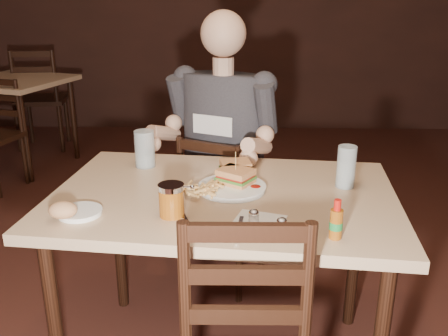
{
  "coord_description": "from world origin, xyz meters",
  "views": [
    {
      "loc": [
        -0.0,
        -2.0,
        1.48
      ],
      "look_at": [
        -0.05,
        -0.24,
        0.85
      ],
      "focal_mm": 40.0,
      "sensor_mm": 36.0,
      "label": 1
    }
  ],
  "objects_px": {
    "bg_table": "(15,90)",
    "bg_chair_far": "(42,99)",
    "diner": "(220,117)",
    "glass_right": "(346,167)",
    "main_table": "(224,211)",
    "hot_sauce": "(336,219)",
    "syrup_dispenser": "(171,200)",
    "side_plate": "(80,213)",
    "chair_far": "(224,210)",
    "dinner_plate": "(232,189)",
    "glass_left": "(145,149)"
  },
  "relations": [
    {
      "from": "diner",
      "to": "chair_far",
      "type": "bearing_deg",
      "value": 90.0
    },
    {
      "from": "main_table",
      "to": "dinner_plate",
      "type": "height_order",
      "value": "dinner_plate"
    },
    {
      "from": "dinner_plate",
      "to": "bg_chair_far",
      "type": "bearing_deg",
      "value": 122.04
    },
    {
      "from": "chair_far",
      "to": "glass_right",
      "type": "bearing_deg",
      "value": 154.26
    },
    {
      "from": "main_table",
      "to": "bg_chair_far",
      "type": "bearing_deg",
      "value": 121.41
    },
    {
      "from": "side_plate",
      "to": "glass_right",
      "type": "bearing_deg",
      "value": 16.33
    },
    {
      "from": "bg_table",
      "to": "dinner_plate",
      "type": "relative_size",
      "value": 4.03
    },
    {
      "from": "main_table",
      "to": "hot_sauce",
      "type": "height_order",
      "value": "hot_sauce"
    },
    {
      "from": "main_table",
      "to": "glass_left",
      "type": "bearing_deg",
      "value": 139.84
    },
    {
      "from": "dinner_plate",
      "to": "hot_sauce",
      "type": "bearing_deg",
      "value": -49.69
    },
    {
      "from": "bg_table",
      "to": "side_plate",
      "type": "height_order",
      "value": "side_plate"
    },
    {
      "from": "diner",
      "to": "dinner_plate",
      "type": "relative_size",
      "value": 3.9
    },
    {
      "from": "dinner_plate",
      "to": "syrup_dispenser",
      "type": "relative_size",
      "value": 2.23
    },
    {
      "from": "dinner_plate",
      "to": "hot_sauce",
      "type": "distance_m",
      "value": 0.49
    },
    {
      "from": "bg_table",
      "to": "dinner_plate",
      "type": "xyz_separation_m",
      "value": [
        1.87,
        -2.44,
        0.1
      ]
    },
    {
      "from": "side_plate",
      "to": "hot_sauce",
      "type": "bearing_deg",
      "value": -10.12
    },
    {
      "from": "chair_far",
      "to": "dinner_plate",
      "type": "xyz_separation_m",
      "value": [
        0.04,
        -0.61,
        0.37
      ]
    },
    {
      "from": "diner",
      "to": "glass_right",
      "type": "distance_m",
      "value": 0.72
    },
    {
      "from": "bg_table",
      "to": "bg_chair_far",
      "type": "relative_size",
      "value": 1.04
    },
    {
      "from": "hot_sauce",
      "to": "side_plate",
      "type": "height_order",
      "value": "hot_sauce"
    },
    {
      "from": "bg_table",
      "to": "dinner_plate",
      "type": "height_order",
      "value": "dinner_plate"
    },
    {
      "from": "main_table",
      "to": "bg_table",
      "type": "height_order",
      "value": "same"
    },
    {
      "from": "main_table",
      "to": "chair_far",
      "type": "bearing_deg",
      "value": 91.18
    },
    {
      "from": "bg_table",
      "to": "diner",
      "type": "xyz_separation_m",
      "value": [
        1.8,
        -1.87,
        0.23
      ]
    },
    {
      "from": "bg_table",
      "to": "glass_left",
      "type": "xyz_separation_m",
      "value": [
        1.5,
        -2.17,
        0.17
      ]
    },
    {
      "from": "glass_right",
      "to": "dinner_plate",
      "type": "bearing_deg",
      "value": -173.55
    },
    {
      "from": "chair_far",
      "to": "glass_right",
      "type": "distance_m",
      "value": 0.86
    },
    {
      "from": "bg_table",
      "to": "dinner_plate",
      "type": "distance_m",
      "value": 3.07
    },
    {
      "from": "dinner_plate",
      "to": "hot_sauce",
      "type": "relative_size",
      "value": 1.98
    },
    {
      "from": "side_plate",
      "to": "main_table",
      "type": "bearing_deg",
      "value": 22.95
    },
    {
      "from": "diner",
      "to": "side_plate",
      "type": "bearing_deg",
      "value": -95.02
    },
    {
      "from": "dinner_plate",
      "to": "syrup_dispenser",
      "type": "xyz_separation_m",
      "value": [
        -0.2,
        -0.23,
        0.05
      ]
    },
    {
      "from": "side_plate",
      "to": "syrup_dispenser",
      "type": "bearing_deg",
      "value": -0.13
    },
    {
      "from": "dinner_plate",
      "to": "side_plate",
      "type": "xyz_separation_m",
      "value": [
        -0.51,
        -0.23,
        -0.0
      ]
    },
    {
      "from": "glass_right",
      "to": "side_plate",
      "type": "height_order",
      "value": "glass_right"
    },
    {
      "from": "bg_table",
      "to": "side_plate",
      "type": "bearing_deg",
      "value": -62.92
    },
    {
      "from": "chair_far",
      "to": "syrup_dispenser",
      "type": "bearing_deg",
      "value": 103.74
    },
    {
      "from": "bg_chair_far",
      "to": "glass_right",
      "type": "height_order",
      "value": "bg_chair_far"
    },
    {
      "from": "glass_left",
      "to": "glass_right",
      "type": "distance_m",
      "value": 0.83
    },
    {
      "from": "glass_right",
      "to": "bg_chair_far",
      "type": "bearing_deg",
      "value": 128.06
    },
    {
      "from": "bg_table",
      "to": "syrup_dispenser",
      "type": "bearing_deg",
      "value": -57.9
    },
    {
      "from": "bg_chair_far",
      "to": "glass_left",
      "type": "relative_size",
      "value": 6.2
    },
    {
      "from": "main_table",
      "to": "glass_right",
      "type": "distance_m",
      "value": 0.49
    },
    {
      "from": "bg_table",
      "to": "chair_far",
      "type": "height_order",
      "value": "chair_far"
    },
    {
      "from": "bg_table",
      "to": "syrup_dispenser",
      "type": "relative_size",
      "value": 8.97
    },
    {
      "from": "main_table",
      "to": "side_plate",
      "type": "bearing_deg",
      "value": -157.05
    },
    {
      "from": "bg_chair_far",
      "to": "dinner_plate",
      "type": "distance_m",
      "value": 3.53
    },
    {
      "from": "syrup_dispenser",
      "to": "bg_table",
      "type": "bearing_deg",
      "value": 128.16
    },
    {
      "from": "main_table",
      "to": "diner",
      "type": "bearing_deg",
      "value": 93.26
    },
    {
      "from": "bg_table",
      "to": "side_plate",
      "type": "relative_size",
      "value": 6.98
    }
  ]
}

